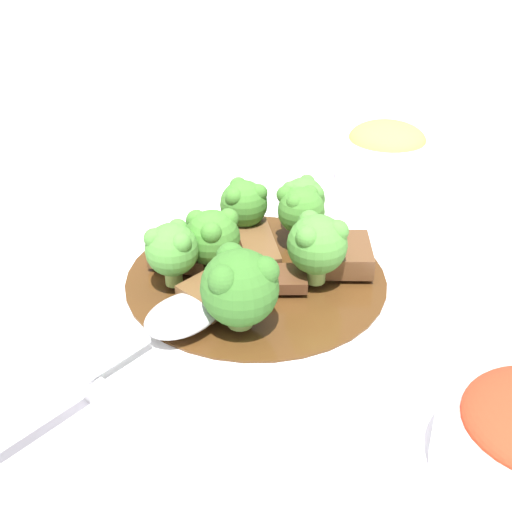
{
  "coord_description": "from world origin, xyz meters",
  "views": [
    {
      "loc": [
        0.34,
        0.27,
        0.3
      ],
      "look_at": [
        0.0,
        0.0,
        0.03
      ],
      "focal_mm": 50.0,
      "sensor_mm": 36.0,
      "label": 1
    }
  ],
  "objects_px": {
    "beef_strip_2": "(216,288)",
    "broccoli_floret_4": "(212,237)",
    "beef_strip_1": "(346,254)",
    "main_plate": "(256,284)",
    "broccoli_floret_6": "(317,243)",
    "side_bowl_appetizer": "(386,155)",
    "beef_strip_3": "(182,257)",
    "serving_spoon": "(154,331)",
    "broccoli_floret_0": "(240,286)",
    "broccoli_floret_3": "(244,203)",
    "beef_strip_0": "(259,279)",
    "beef_strip_4": "(257,244)",
    "broccoli_floret_1": "(298,209)",
    "broccoli_floret_5": "(303,199)",
    "broccoli_floret_2": "(172,249)"
  },
  "relations": [
    {
      "from": "beef_strip_2",
      "to": "broccoli_floret_4",
      "type": "xyz_separation_m",
      "value": [
        -0.03,
        -0.03,
        0.02
      ]
    },
    {
      "from": "beef_strip_1",
      "to": "main_plate",
      "type": "bearing_deg",
      "value": -40.04
    },
    {
      "from": "broccoli_floret_6",
      "to": "side_bowl_appetizer",
      "type": "bearing_deg",
      "value": -163.66
    },
    {
      "from": "main_plate",
      "to": "beef_strip_3",
      "type": "distance_m",
      "value": 0.06
    },
    {
      "from": "beef_strip_1",
      "to": "beef_strip_3",
      "type": "bearing_deg",
      "value": -52.02
    },
    {
      "from": "beef_strip_1",
      "to": "side_bowl_appetizer",
      "type": "bearing_deg",
      "value": -159.42
    },
    {
      "from": "beef_strip_3",
      "to": "serving_spoon",
      "type": "relative_size",
      "value": 0.22
    },
    {
      "from": "broccoli_floret_0",
      "to": "serving_spoon",
      "type": "distance_m",
      "value": 0.06
    },
    {
      "from": "beef_strip_3",
      "to": "beef_strip_2",
      "type": "bearing_deg",
      "value": 70.25
    },
    {
      "from": "broccoli_floret_3",
      "to": "beef_strip_2",
      "type": "bearing_deg",
      "value": 27.11
    },
    {
      "from": "beef_strip_0",
      "to": "beef_strip_3",
      "type": "relative_size",
      "value": 1.37
    },
    {
      "from": "beef_strip_4",
      "to": "broccoli_floret_6",
      "type": "height_order",
      "value": "broccoli_floret_6"
    },
    {
      "from": "broccoli_floret_1",
      "to": "broccoli_floret_4",
      "type": "relative_size",
      "value": 1.02
    },
    {
      "from": "beef_strip_3",
      "to": "side_bowl_appetizer",
      "type": "relative_size",
      "value": 0.56
    },
    {
      "from": "beef_strip_1",
      "to": "broccoli_floret_0",
      "type": "xyz_separation_m",
      "value": [
        0.11,
        -0.01,
        0.02
      ]
    },
    {
      "from": "broccoli_floret_0",
      "to": "broccoli_floret_3",
      "type": "bearing_deg",
      "value": -142.07
    },
    {
      "from": "main_plate",
      "to": "broccoli_floret_1",
      "type": "bearing_deg",
      "value": -176.99
    },
    {
      "from": "beef_strip_4",
      "to": "serving_spoon",
      "type": "height_order",
      "value": "serving_spoon"
    },
    {
      "from": "broccoli_floret_1",
      "to": "beef_strip_2",
      "type": "bearing_deg",
      "value": -0.44
    },
    {
      "from": "broccoli_floret_0",
      "to": "broccoli_floret_4",
      "type": "xyz_separation_m",
      "value": [
        -0.04,
        -0.06,
        -0.0
      ]
    },
    {
      "from": "main_plate",
      "to": "beef_strip_0",
      "type": "bearing_deg",
      "value": 46.9
    },
    {
      "from": "beef_strip_4",
      "to": "broccoli_floret_3",
      "type": "relative_size",
      "value": 1.5
    },
    {
      "from": "beef_strip_1",
      "to": "broccoli_floret_5",
      "type": "xyz_separation_m",
      "value": [
        -0.02,
        -0.06,
        0.02
      ]
    },
    {
      "from": "main_plate",
      "to": "beef_strip_4",
      "type": "xyz_separation_m",
      "value": [
        -0.03,
        -0.02,
        0.01
      ]
    },
    {
      "from": "beef_strip_4",
      "to": "broccoli_floret_5",
      "type": "xyz_separation_m",
      "value": [
        -0.05,
        0.01,
        0.02
      ]
    },
    {
      "from": "beef_strip_0",
      "to": "beef_strip_3",
      "type": "bearing_deg",
      "value": -77.67
    },
    {
      "from": "broccoli_floret_6",
      "to": "serving_spoon",
      "type": "distance_m",
      "value": 0.13
    },
    {
      "from": "broccoli_floret_3",
      "to": "side_bowl_appetizer",
      "type": "bearing_deg",
      "value": 172.12
    },
    {
      "from": "broccoli_floret_2",
      "to": "beef_strip_0",
      "type": "bearing_deg",
      "value": 127.85
    },
    {
      "from": "main_plate",
      "to": "beef_strip_0",
      "type": "height_order",
      "value": "beef_strip_0"
    },
    {
      "from": "main_plate",
      "to": "beef_strip_3",
      "type": "bearing_deg",
      "value": -66.43
    },
    {
      "from": "broccoli_floret_5",
      "to": "main_plate",
      "type": "bearing_deg",
      "value": 9.5
    },
    {
      "from": "beef_strip_0",
      "to": "broccoli_floret_1",
      "type": "bearing_deg",
      "value": -168.86
    },
    {
      "from": "broccoli_floret_4",
      "to": "side_bowl_appetizer",
      "type": "bearing_deg",
      "value": 177.89
    },
    {
      "from": "side_bowl_appetizer",
      "to": "broccoli_floret_3",
      "type": "bearing_deg",
      "value": -7.88
    },
    {
      "from": "broccoli_floret_3",
      "to": "broccoli_floret_4",
      "type": "relative_size",
      "value": 0.95
    },
    {
      "from": "broccoli_floret_1",
      "to": "main_plate",
      "type": "bearing_deg",
      "value": 3.01
    },
    {
      "from": "beef_strip_4",
      "to": "broccoli_floret_5",
      "type": "bearing_deg",
      "value": 171.57
    },
    {
      "from": "beef_strip_2",
      "to": "broccoli_floret_3",
      "type": "height_order",
      "value": "broccoli_floret_3"
    },
    {
      "from": "broccoli_floret_2",
      "to": "broccoli_floret_5",
      "type": "relative_size",
      "value": 1.08
    },
    {
      "from": "beef_strip_0",
      "to": "beef_strip_4",
      "type": "xyz_separation_m",
      "value": [
        -0.04,
        -0.03,
        0.0
      ]
    },
    {
      "from": "beef_strip_1",
      "to": "broccoli_floret_3",
      "type": "xyz_separation_m",
      "value": [
        0.01,
        -0.09,
        0.02
      ]
    },
    {
      "from": "broccoli_floret_4",
      "to": "broccoli_floret_6",
      "type": "bearing_deg",
      "value": 114.87
    },
    {
      "from": "beef_strip_3",
      "to": "broccoli_floret_4",
      "type": "relative_size",
      "value": 1.13
    },
    {
      "from": "broccoli_floret_3",
      "to": "beef_strip_4",
      "type": "bearing_deg",
      "value": 58.09
    },
    {
      "from": "broccoli_floret_1",
      "to": "broccoli_floret_5",
      "type": "xyz_separation_m",
      "value": [
        -0.02,
        -0.01,
        -0.0
      ]
    },
    {
      "from": "beef_strip_4",
      "to": "side_bowl_appetizer",
      "type": "bearing_deg",
      "value": -179.73
    },
    {
      "from": "broccoli_floret_1",
      "to": "beef_strip_3",
      "type": "bearing_deg",
      "value": -32.14
    },
    {
      "from": "beef_strip_3",
      "to": "beef_strip_4",
      "type": "relative_size",
      "value": 0.79
    },
    {
      "from": "broccoli_floret_0",
      "to": "broccoli_floret_4",
      "type": "bearing_deg",
      "value": -124.59
    }
  ]
}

